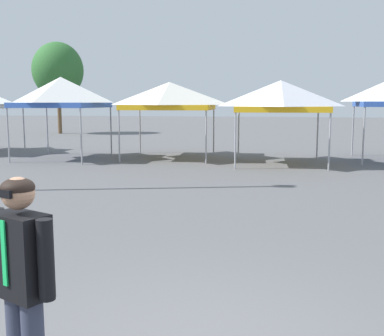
# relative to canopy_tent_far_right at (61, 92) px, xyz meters

# --- Properties ---
(canopy_tent_far_right) EXTENTS (3.20, 3.20, 3.27)m
(canopy_tent_far_right) POSITION_rel_canopy_tent_far_right_xyz_m (0.00, 0.00, 0.00)
(canopy_tent_far_right) COLOR #9E9EA3
(canopy_tent_far_right) RESTS_ON ground
(canopy_tent_far_left) EXTENTS (3.64, 3.64, 3.09)m
(canopy_tent_far_left) POSITION_rel_canopy_tent_far_right_xyz_m (4.17, 1.10, -0.14)
(canopy_tent_far_left) COLOR #9E9EA3
(canopy_tent_far_left) RESTS_ON ground
(canopy_tent_left_of_center) EXTENTS (3.42, 3.42, 3.07)m
(canopy_tent_left_of_center) POSITION_rel_canopy_tent_far_right_xyz_m (8.59, -0.06, -0.17)
(canopy_tent_left_of_center) COLOR #9E9EA3
(canopy_tent_left_of_center) RESTS_ON ground
(person_foreground) EXTENTS (0.60, 0.39, 1.78)m
(person_foreground) POSITION_rel_canopy_tent_far_right_xyz_m (6.66, -14.79, -1.63)
(person_foreground) COLOR #33384C
(person_foreground) RESTS_ON ground
(tree_behind_tents_left) EXTENTS (3.63, 3.63, 6.55)m
(tree_behind_tents_left) POSITION_rel_canopy_tent_far_right_xyz_m (-7.05, 14.51, 1.87)
(tree_behind_tents_left) COLOR brown
(tree_behind_tents_left) RESTS_ON ground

